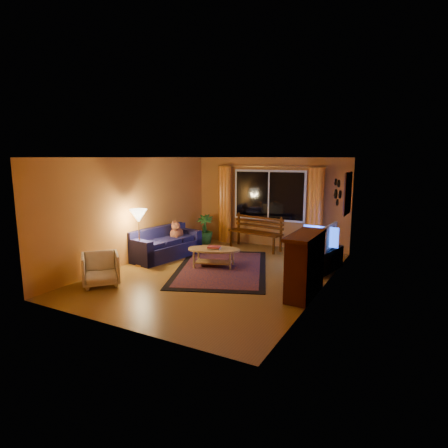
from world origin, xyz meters
The scene contains 22 objects.
floor centered at (0.00, 0.00, -0.01)m, with size 4.50×6.00×0.02m, color brown.
ceiling centered at (0.00, 0.00, 2.51)m, with size 4.50×6.00×0.02m, color white.
wall_back centered at (0.00, 3.01, 1.25)m, with size 4.50×0.02×2.50m, color #C67B34.
wall_left centered at (-2.26, 0.00, 1.25)m, with size 0.02×6.00×2.50m, color #C67B34.
wall_right centered at (2.26, 0.00, 1.25)m, with size 0.02×6.00×2.50m, color #C67B34.
window centered at (0.00, 2.94, 1.45)m, with size 2.00×0.02×1.30m, color black.
curtain_rod centered at (0.00, 2.90, 2.25)m, with size 0.03×0.03×3.20m, color #BF8C3F.
curtain_left centered at (-1.35, 2.88, 1.12)m, with size 0.36×0.36×2.24m, color orange.
curtain_right centered at (1.35, 2.88, 1.12)m, with size 0.36×0.36×2.24m, color orange.
bench centered at (-0.17, 2.42, 0.23)m, with size 1.55×0.46×0.47m, color #3A1601.
potted_plant centered at (-1.75, 2.36, 0.42)m, with size 0.48×0.48×0.85m, color #235B1E.
sofa centered at (-1.79, 0.52, 0.38)m, with size 0.80×1.86×0.75m, color #191742.
dog centered at (-1.74, 0.94, 0.63)m, with size 0.34×0.46×0.51m, color #9C5436, non-canonical shape.
armchair centered at (-1.67, -1.74, 0.35)m, with size 0.69×0.64×0.71m, color beige.
floor_lamp centered at (-1.88, -0.34, 0.66)m, with size 0.22×0.22×1.32m, color #BF8C3F.
rug centered at (-0.10, 0.36, 0.01)m, with size 2.00×3.15×0.02m, color maroon.
coffee_table centered at (-0.31, 0.38, 0.22)m, with size 1.21×1.21×0.44m, color #B28848.
tv_console centered at (2.00, 1.29, 0.25)m, with size 0.40×1.19×0.50m, color black.
television centered at (2.00, 1.29, 0.78)m, with size 0.98×0.13×0.57m, color black.
fireplace centered at (2.05, -0.40, 0.55)m, with size 0.40×1.20×1.10m, color maroon.
mirror_cluster centered at (2.21, 1.30, 1.80)m, with size 0.06×0.60×0.56m, color black, non-canonical shape.
painting centered at (2.22, 2.45, 1.65)m, with size 0.04×0.76×0.96m, color #C64E12.
Camera 1 is at (3.86, -6.86, 2.50)m, focal length 30.00 mm.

